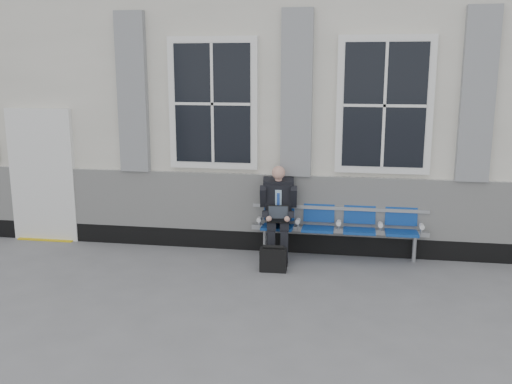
# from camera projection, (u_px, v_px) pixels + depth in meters

# --- Properties ---
(ground) EXTENTS (70.00, 70.00, 0.00)m
(ground) POSITION_uv_depth(u_px,v_px,m) (354.00, 291.00, 7.22)
(ground) COLOR slate
(ground) RESTS_ON ground
(station_building) EXTENTS (14.40, 4.40, 4.49)m
(station_building) POSITION_uv_depth(u_px,v_px,m) (357.00, 100.00, 10.10)
(station_building) COLOR silver
(station_building) RESTS_ON ground
(bench) EXTENTS (2.60, 0.47, 0.91)m
(bench) POSITION_uv_depth(u_px,v_px,m) (339.00, 221.00, 8.42)
(bench) COLOR #9EA0A3
(bench) RESTS_ON ground
(businessman) EXTENTS (0.57, 0.76, 1.38)m
(businessman) POSITION_uv_depth(u_px,v_px,m) (278.00, 208.00, 8.39)
(businessman) COLOR black
(businessman) RESTS_ON ground
(briefcase) EXTENTS (0.37, 0.16, 0.38)m
(briefcase) POSITION_uv_depth(u_px,v_px,m) (273.00, 259.00, 7.90)
(briefcase) COLOR black
(briefcase) RESTS_ON ground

